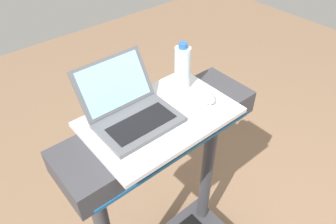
% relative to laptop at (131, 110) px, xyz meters
% --- Properties ---
extents(desk_board, '(0.61, 0.40, 0.02)m').
position_rel_laptop_xyz_m(desk_board, '(0.10, -0.06, -0.05)').
color(desk_board, silver).
rests_on(desk_board, treadmill_base).
extents(laptop, '(0.32, 0.32, 0.21)m').
position_rel_laptop_xyz_m(laptop, '(0.00, 0.00, 0.00)').
color(laptop, '#515459').
rests_on(laptop, desk_board).
extents(computer_mouse, '(0.09, 0.11, 0.03)m').
position_rel_laptop_xyz_m(computer_mouse, '(0.31, -0.11, -0.03)').
color(computer_mouse, '#B2B2B7').
rests_on(computer_mouse, desk_board).
extents(water_bottle, '(0.07, 0.07, 0.22)m').
position_rel_laptop_xyz_m(water_bottle, '(0.30, 0.03, 0.06)').
color(water_bottle, silver).
rests_on(water_bottle, desk_board).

